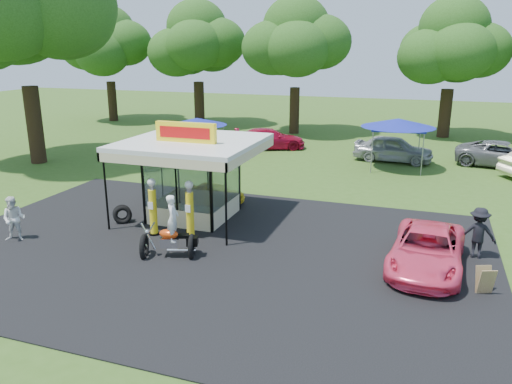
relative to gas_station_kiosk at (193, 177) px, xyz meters
The scene contains 23 objects.
ground 5.67m from the gas_station_kiosk, 68.18° to the right, with size 120.00×120.00×0.00m, color #35561A.
asphalt_apron 4.01m from the gas_station_kiosk, 56.26° to the right, with size 20.00×14.00×0.04m, color black.
gas_station_kiosk is the anchor object (origin of this frame).
gas_pump_left 2.59m from the gas_station_kiosk, 102.52° to the right, with size 0.43×0.43×2.30m.
gas_pump_right 2.60m from the gas_station_kiosk, 67.16° to the right, with size 0.43×0.43×2.31m.
motorcycle 4.32m from the gas_station_kiosk, 74.49° to the right, with size 2.07×1.48×2.35m.
spare_tires 3.31m from the gas_station_kiosk, 146.58° to the right, with size 0.97×0.89×0.79m.
a_frame_sign 11.79m from the gas_station_kiosk, 17.13° to the right, with size 0.51×0.57×0.84m.
kiosk_car 2.56m from the gas_station_kiosk, 90.00° to the left, with size 1.13×2.82×0.96m, color yellow.
pink_sedan 9.83m from the gas_station_kiosk, 12.84° to the right, with size 2.25×4.87×1.35m, color #FD446E.
spectator_west 7.04m from the gas_station_kiosk, 138.40° to the right, with size 0.84×0.65×1.73m, color white.
spectator_east_a 11.20m from the gas_station_kiosk, ahead, with size 1.19×0.68×1.84m, color black.
bg_car_a 15.30m from the gas_station_kiosk, 115.81° to the left, with size 1.54×4.42×1.46m, color silver.
bg_car_b 15.48m from the gas_station_kiosk, 95.54° to the left, with size 2.04×5.02×1.46m, color #A80C2A.
bg_car_c 15.78m from the gas_station_kiosk, 62.81° to the left, with size 1.97×4.89×1.67m, color #9C9DA1.
bg_car_d 20.11m from the gas_station_kiosk, 47.03° to the left, with size 2.55×5.53×1.54m, color slate.
tent_west 11.73m from the gas_station_kiosk, 114.79° to the left, with size 3.84×3.84×2.68m.
tent_east 14.27m from the gas_station_kiosk, 58.30° to the left, with size 4.32×4.32×3.02m.
oak_far_a 31.78m from the gas_station_kiosk, 130.67° to the left, with size 8.98×8.98×10.65m.
oak_far_b 27.27m from the gas_station_kiosk, 114.87° to the left, with size 9.18×9.18×10.95m.
oak_far_c 23.08m from the gas_station_kiosk, 94.04° to the left, with size 9.17×9.17×10.81m.
oak_far_d 27.22m from the gas_station_kiosk, 67.27° to the left, with size 8.95×8.95×10.65m.
oak_near 16.94m from the gas_station_kiosk, 155.59° to the left, with size 12.25×12.25×14.10m.
Camera 1 is at (7.20, -13.35, 7.09)m, focal length 35.00 mm.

